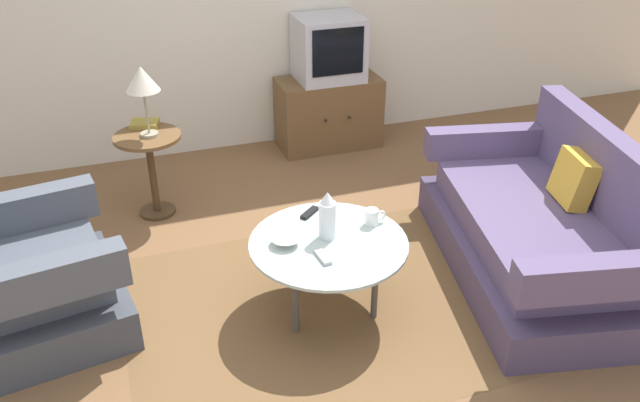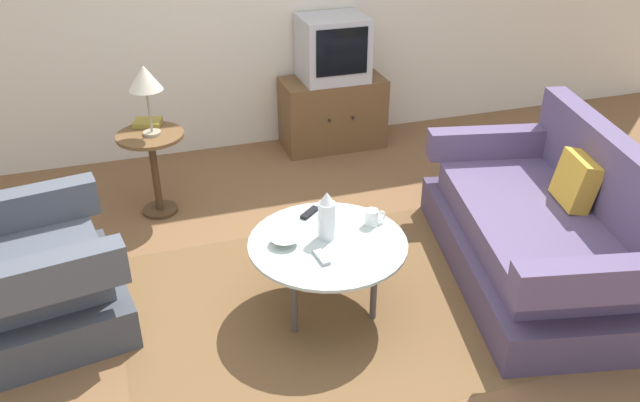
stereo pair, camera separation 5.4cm
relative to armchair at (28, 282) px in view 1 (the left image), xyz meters
name	(u,v)px [view 1 (the left image)]	position (x,y,z in m)	size (l,w,h in m)	color
ground_plane	(309,305)	(1.44, -0.29, -0.30)	(16.00, 16.00, 0.00)	brown
area_rug	(328,307)	(1.54, -0.34, -0.30)	(2.23, 1.70, 0.00)	brown
armchair	(28,282)	(0.00, 0.00, 0.00)	(0.94, 1.01, 0.87)	#3E424B
couch	(543,230)	(2.87, -0.41, -0.02)	(1.25, 1.86, 0.87)	#4B3E5C
coffee_table	(328,247)	(1.54, -0.34, 0.10)	(0.86, 0.86, 0.44)	#B2C6C1
side_table	(150,158)	(0.75, 1.04, 0.12)	(0.45, 0.45, 0.60)	brown
tv_stand	(329,113)	(2.28, 1.74, -0.01)	(0.84, 0.44, 0.59)	brown
television	(329,48)	(2.28, 1.75, 0.54)	(0.52, 0.45, 0.51)	#B7B7BC
table_lamp	(142,81)	(0.77, 1.03, 0.67)	(0.22, 0.22, 0.47)	#9E937A
vase	(327,216)	(1.55, -0.30, 0.27)	(0.09, 0.09, 0.28)	white
mug	(372,217)	(1.83, -0.25, 0.18)	(0.12, 0.08, 0.09)	white
bowl	(286,241)	(1.32, -0.29, 0.16)	(0.16, 0.16, 0.04)	silver
tv_remote_dark	(310,213)	(1.53, -0.04, 0.15)	(0.13, 0.12, 0.02)	black
tv_remote_silver	(323,257)	(1.46, -0.48, 0.15)	(0.06, 0.15, 0.02)	#B2B2B7
book	(145,124)	(0.75, 1.21, 0.31)	(0.22, 0.19, 0.03)	olive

